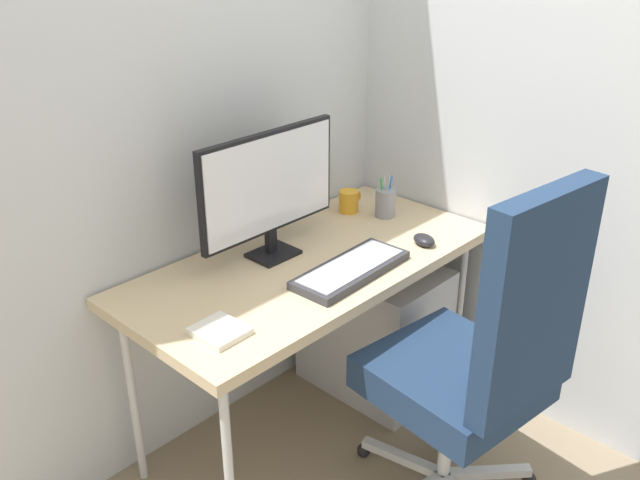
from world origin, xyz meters
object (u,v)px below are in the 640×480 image
at_px(keyboard, 351,270).
at_px(mouse, 424,240).
at_px(monitor, 269,186).
at_px(coffee_mug, 349,201).
at_px(notebook, 220,331).
at_px(office_chair, 481,357).
at_px(pen_holder, 385,202).
at_px(filing_cabinet, 373,326).

relative_size(keyboard, mouse, 4.81).
bearing_deg(monitor, keyboard, -74.18).
bearing_deg(monitor, coffee_mug, 6.99).
height_order(mouse, notebook, mouse).
distance_m(notebook, coffee_mug, 0.96).
bearing_deg(office_chair, monitor, 99.59).
height_order(mouse, coffee_mug, coffee_mug).
distance_m(keyboard, notebook, 0.52).
relative_size(pen_holder, coffee_mug, 1.48).
relative_size(keyboard, notebook, 3.09).
bearing_deg(coffee_mug, notebook, -160.74).
xyz_separation_m(office_chair, mouse, (0.30, 0.43, 0.14)).
xyz_separation_m(office_chair, notebook, (-0.57, 0.51, 0.13)).
relative_size(monitor, mouse, 6.24).
height_order(monitor, keyboard, monitor).
xyz_separation_m(filing_cabinet, pen_holder, (0.09, 0.04, 0.50)).
bearing_deg(office_chair, coffee_mug, 67.56).
bearing_deg(mouse, pen_holder, 83.57).
distance_m(keyboard, mouse, 0.35).
bearing_deg(notebook, filing_cabinet, 7.71).
bearing_deg(pen_holder, monitor, 171.98).
height_order(keyboard, mouse, mouse).
relative_size(office_chair, keyboard, 2.67).
xyz_separation_m(mouse, pen_holder, (0.11, 0.26, 0.04)).
height_order(monitor, coffee_mug, monitor).
xyz_separation_m(office_chair, keyboard, (-0.05, 0.48, 0.14)).
bearing_deg(monitor, pen_holder, -8.02).
height_order(pen_holder, notebook, pen_holder).
xyz_separation_m(office_chair, monitor, (-0.13, 0.77, 0.38)).
bearing_deg(coffee_mug, monitor, -173.01).
bearing_deg(coffee_mug, keyboard, -137.98).
height_order(keyboard, pen_holder, pen_holder).
xyz_separation_m(notebook, coffee_mug, (0.91, 0.32, 0.03)).
height_order(monitor, notebook, monitor).
bearing_deg(office_chair, notebook, 138.29).
xyz_separation_m(office_chair, filing_cabinet, (0.31, 0.66, -0.32)).
relative_size(mouse, notebook, 0.64).
height_order(filing_cabinet, pen_holder, pen_holder).
relative_size(office_chair, pen_holder, 7.09).
relative_size(filing_cabinet, monitor, 0.96).
bearing_deg(monitor, office_chair, -80.41).
relative_size(notebook, coffee_mug, 1.27).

